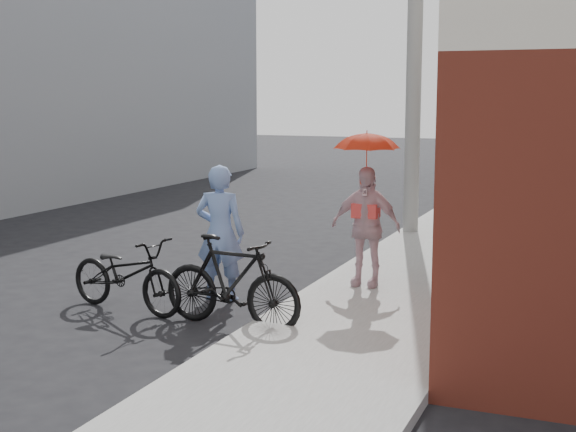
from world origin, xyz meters
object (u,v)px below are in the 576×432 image
Objects in this scene: bike_right at (232,282)px; kimono_woman at (366,226)px; officer at (220,233)px; planter at (490,265)px; bike_left at (126,274)px; utility_pole at (415,47)px.

bike_right is 1.11× the size of kimono_woman.
officer reaches higher than bike_right.
officer is 4.25× the size of planter.
kimono_woman is at bearing -40.85° from bike_left.
kimono_woman is at bearing -20.16° from bike_right.
planter is at bearing -29.74° from bike_right.
bike_right is 4.28× the size of planter.
utility_pole is 3.94× the size of bike_left.
planter is at bearing 44.39° from kimono_woman.
bike_right reaches higher than bike_left.
officer is 0.99× the size of bike_left.
bike_left is at bearing -107.42° from utility_pole.
bike_right is at bearing -84.44° from bike_left.
officer is (-1.20, -5.47, -2.62)m from utility_pole.
officer reaches higher than kimono_woman.
bike_left is at bearing 38.99° from officer.
planter is at bearing -152.08° from officer.
planter is (1.90, -3.03, -3.27)m from utility_pole.
kimono_woman is 3.85× the size of planter.
officer is 1.93m from kimono_woman.
utility_pole is 16.88× the size of planter.
planter is at bearing -57.92° from utility_pole.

